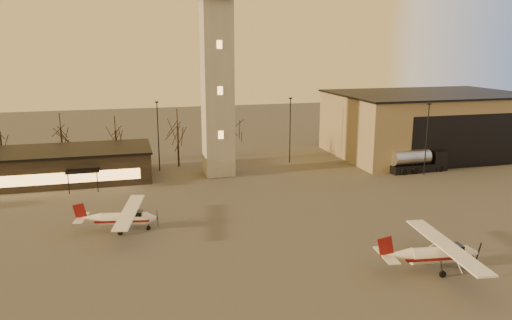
# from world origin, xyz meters

# --- Properties ---
(ground) EXTENTS (220.00, 220.00, 0.00)m
(ground) POSITION_xyz_m (0.00, 0.00, 0.00)
(ground) COLOR #3F3C3A
(ground) RESTS_ON ground
(control_tower) EXTENTS (6.80, 6.80, 32.60)m
(control_tower) POSITION_xyz_m (0.00, 30.00, 16.33)
(control_tower) COLOR gray
(control_tower) RESTS_ON ground
(hangar) EXTENTS (30.60, 20.60, 10.30)m
(hangar) POSITION_xyz_m (36.00, 33.98, 5.15)
(hangar) COLOR #91825F
(hangar) RESTS_ON ground
(terminal) EXTENTS (25.40, 12.20, 4.30)m
(terminal) POSITION_xyz_m (-21.99, 31.98, 2.16)
(terminal) COLOR black
(terminal) RESTS_ON ground
(light_poles) EXTENTS (58.50, 12.25, 10.14)m
(light_poles) POSITION_xyz_m (0.50, 31.00, 5.41)
(light_poles) COLOR black
(light_poles) RESTS_ON ground
(tree_row) EXTENTS (37.20, 9.20, 8.80)m
(tree_row) POSITION_xyz_m (-13.70, 39.16, 5.94)
(tree_row) COLOR black
(tree_row) RESTS_ON ground
(cessna_front) EXTENTS (9.26, 11.68, 3.21)m
(cessna_front) POSITION_xyz_m (11.60, -5.27, 1.10)
(cessna_front) COLOR silver
(cessna_front) RESTS_ON ground
(cessna_rear) EXTENTS (8.58, 10.80, 2.97)m
(cessna_rear) POSITION_xyz_m (-13.02, 10.50, 1.02)
(cessna_rear) COLOR silver
(cessna_rear) RESTS_ON ground
(fuel_truck) EXTENTS (8.92, 3.29, 3.26)m
(fuel_truck) POSITION_xyz_m (28.10, 24.00, 1.29)
(fuel_truck) COLOR black
(fuel_truck) RESTS_ON ground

